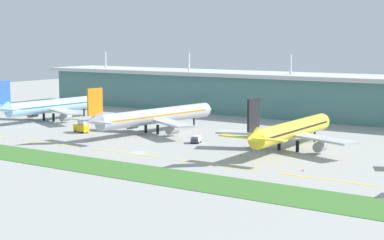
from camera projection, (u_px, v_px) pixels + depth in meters
name	position (u px, v px, depth m)	size (l,w,h in m)	color
ground_plane	(139.00, 152.00, 202.16)	(600.00, 600.00, 0.00)	#9E9E99
terminal_building	(295.00, 95.00, 294.57)	(288.00, 34.00, 28.81)	slate
airliner_nearest	(51.00, 106.00, 280.17)	(48.76, 59.08, 18.90)	#9ED1EA
airliner_near_middle	(154.00, 116.00, 243.30)	(48.45, 67.86, 18.90)	#ADB2BC
airliner_far_middle	(290.00, 131.00, 205.34)	(48.79, 61.06, 18.90)	yellow
taxiway_stripe_mid_west	(49.00, 143.00, 220.03)	(28.00, 0.70, 0.04)	yellow
taxiway_stripe_centre	(124.00, 153.00, 200.97)	(28.00, 0.70, 0.04)	yellow
taxiway_stripe_mid_east	(216.00, 165.00, 181.91)	(28.00, 0.70, 0.04)	yellow
taxiway_stripe_east	(328.00, 180.00, 162.85)	(28.00, 0.70, 0.04)	yellow
grass_verge	(86.00, 164.00, 182.53)	(300.00, 18.00, 0.10)	#3D702D
baggage_cart	(197.00, 139.00, 220.38)	(2.90, 3.97, 2.48)	silver
fuel_truck	(82.00, 127.00, 245.05)	(7.58, 4.00, 4.95)	gold
pushback_tug	(194.00, 140.00, 220.27)	(4.48, 4.98, 1.85)	#333842
safety_cone_left_wingtip	(303.00, 170.00, 173.49)	(0.56, 0.56, 0.70)	orange
safety_cone_nose_front	(241.00, 155.00, 195.28)	(0.56, 0.56, 0.70)	orange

